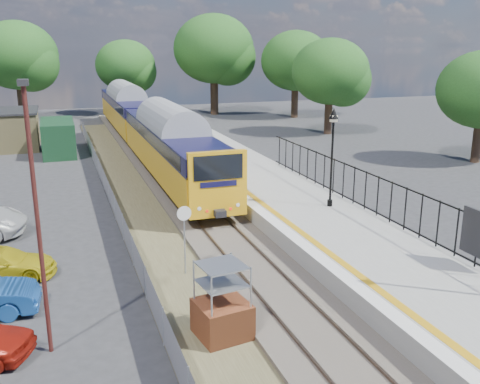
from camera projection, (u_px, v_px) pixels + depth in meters
name	position (u px, v px, depth m)	size (l,w,h in m)	color
ground	(274.00, 294.00, 18.25)	(120.00, 120.00, 0.00)	#2D2D30
track_bed	(192.00, 212.00, 26.89)	(5.90, 80.00, 0.29)	#473F38
platform	(291.00, 206.00, 26.74)	(5.00, 70.00, 0.90)	gray
platform_edge	(252.00, 201.00, 25.97)	(0.90, 70.00, 0.01)	silver
victorian_lamp_north	(333.00, 134.00, 24.25)	(0.44, 0.44, 4.60)	black
palisade_fence	(402.00, 206.00, 21.86)	(0.12, 26.00, 2.00)	black
wire_fence	(111.00, 197.00, 27.71)	(0.06, 52.00, 1.20)	#999EA3
outbuilding	(0.00, 131.00, 42.86)	(10.80, 10.10, 3.12)	#998A56
tree_line	(132.00, 61.00, 55.22)	(56.80, 43.80, 11.88)	#332319
train	(144.00, 122.00, 42.24)	(2.82, 40.83, 3.51)	orange
brick_plinth	(222.00, 302.00, 15.27)	(1.63, 1.63, 2.30)	brown
speed_sign	(184.00, 229.00, 19.27)	(0.54, 0.11, 2.67)	#999EA3
carpark_lamp	(36.00, 206.00, 13.73)	(0.25, 0.50, 7.41)	#441A16
car_yellow	(1.00, 263.00, 19.40)	(1.57, 3.86, 1.12)	gold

